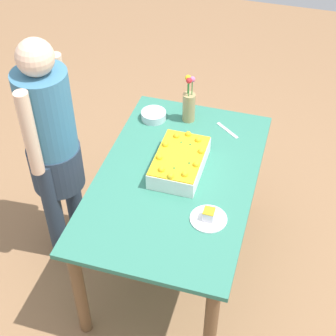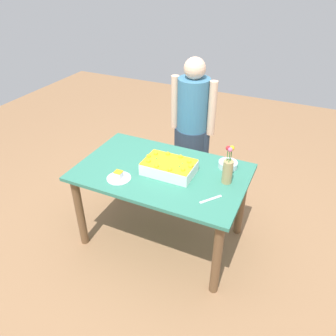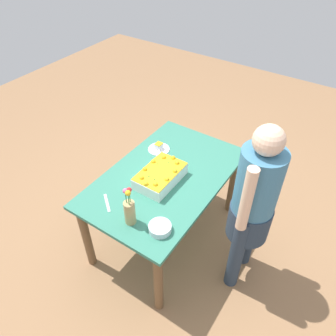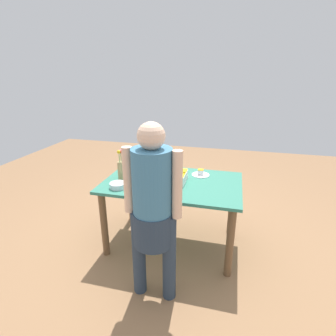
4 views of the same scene
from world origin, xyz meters
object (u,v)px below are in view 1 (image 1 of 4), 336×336
cake_knife (227,130)px  flower_vase (189,104)px  serving_plate_with_slice (209,217)px  person_standing (51,140)px  sheet_cake (180,162)px  fruit_bowl (154,115)px

cake_knife → flower_vase: flower_vase is taller
serving_plate_with_slice → person_standing: bearing=-103.7°
sheet_cake → person_standing: size_ratio=0.28×
serving_plate_with_slice → flower_vase: (-0.79, -0.31, 0.10)m
flower_vase → fruit_bowl: 0.24m
flower_vase → person_standing: person_standing is taller
sheet_cake → flower_vase: size_ratio=1.29×
cake_knife → flower_vase: (-0.04, -0.26, 0.12)m
fruit_bowl → person_standing: 0.68m
serving_plate_with_slice → cake_knife: (-0.75, -0.05, -0.02)m
sheet_cake → person_standing: (0.09, -0.74, 0.05)m
flower_vase → person_standing: bearing=-50.6°
cake_knife → person_standing: bearing=66.8°
fruit_bowl → cake_knife: bearing=91.3°
sheet_cake → cake_knife: bearing=156.0°
cake_knife → flower_vase: size_ratio=0.58×
sheet_cake → flower_vase: bearing=-171.1°
cake_knife → serving_plate_with_slice: bearing=132.2°
person_standing → sheet_cake: bearing=6.8°
flower_vase → serving_plate_with_slice: bearing=21.7°
fruit_bowl → sheet_cake: bearing=34.9°
person_standing → serving_plate_with_slice: bearing=-13.7°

